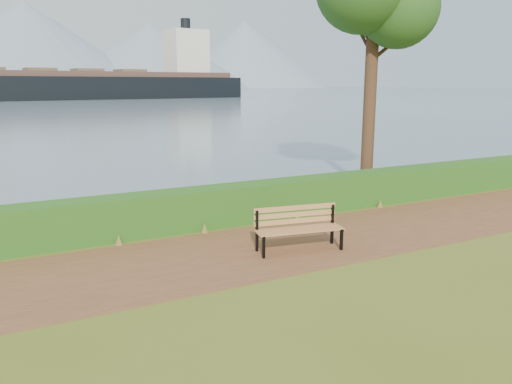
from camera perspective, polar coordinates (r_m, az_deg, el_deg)
ground at (r=11.17m, az=3.33°, el=-6.64°), size 140.00×140.00×0.00m
path at (r=11.42m, az=2.56°, el=-6.18°), size 40.00×3.40×0.01m
hedge at (r=13.25m, az=-2.38°, el=-1.35°), size 32.00×0.85×1.00m
water at (r=269.15m, az=-26.65°, el=10.24°), size 700.00×510.00×0.00m
bench at (r=11.07m, az=4.81°, el=-3.81°), size 2.01×0.90×0.97m
cargo_ship at (r=126.44m, az=-16.40°, el=11.63°), size 72.53×18.67×21.78m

